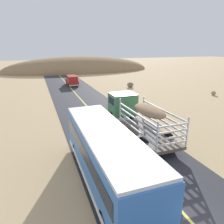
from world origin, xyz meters
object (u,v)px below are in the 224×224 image
bus (106,155)px  boulder_near_shoulder (130,85)px  livestock_truck (132,110)px  boulder_mid_field (213,93)px  car_far (72,80)px

bus → boulder_near_shoulder: 29.14m
livestock_truck → boulder_mid_field: livestock_truck is taller
livestock_truck → bus: bus is taller
car_far → boulder_mid_field: (19.85, -16.34, -0.76)m
livestock_truck → boulder_mid_field: 20.12m
car_far → livestock_truck: bearing=-86.5°
livestock_truck → bus: bearing=-124.9°
car_far → boulder_near_shoulder: size_ratio=3.77×
bus → boulder_near_shoulder: bearing=62.3°
bus → boulder_mid_field: (23.29, 15.19, -1.42)m
car_far → boulder_near_shoulder: (10.09, -5.75, -0.61)m
car_far → boulder_mid_field: bearing=-39.5°
bus → car_far: bearing=83.8°
boulder_near_shoulder → boulder_mid_field: (9.76, -10.59, -0.14)m
boulder_mid_field → car_far: bearing=140.5°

